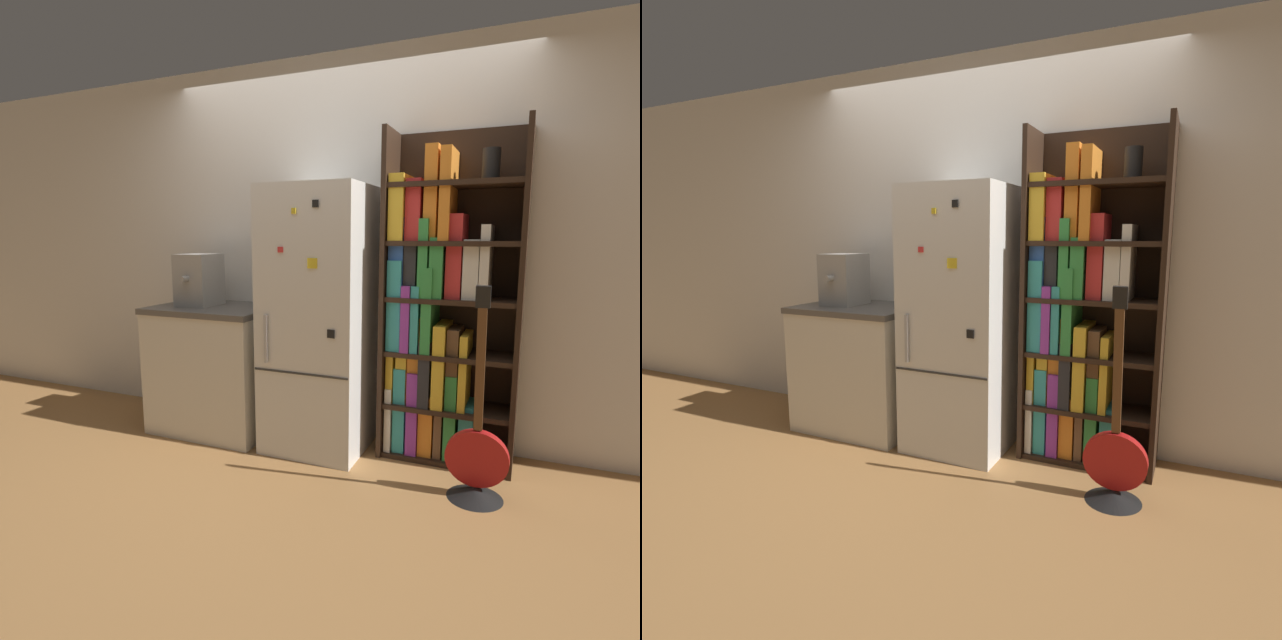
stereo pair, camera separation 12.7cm
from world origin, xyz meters
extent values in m
plane|color=#A87542|center=(0.00, 0.00, 0.00)|extent=(16.00, 16.00, 0.00)
cube|color=white|center=(0.00, 0.47, 1.30)|extent=(8.00, 0.05, 2.60)
cube|color=white|center=(0.00, 0.14, 0.86)|extent=(0.64, 0.62, 1.71)
cube|color=#333333|center=(0.00, -0.17, 0.58)|extent=(0.62, 0.01, 0.01)
cube|color=#B2B2B7|center=(-0.22, -0.19, 0.78)|extent=(0.02, 0.02, 0.30)
cube|color=yellow|center=(-0.03, -0.18, 1.54)|extent=(0.03, 0.01, 0.03)
cube|color=black|center=(0.20, -0.18, 0.84)|extent=(0.05, 0.01, 0.05)
cube|color=yellow|center=(0.09, -0.18, 1.24)|extent=(0.06, 0.02, 0.06)
cube|color=red|center=(-0.12, -0.18, 1.32)|extent=(0.03, 0.01, 0.03)
cube|color=black|center=(0.11, -0.18, 1.58)|extent=(0.04, 0.01, 0.04)
cube|color=black|center=(0.43, 0.27, 1.02)|extent=(0.03, 0.37, 2.03)
cube|color=black|center=(1.21, 0.27, 1.02)|extent=(0.03, 0.37, 2.03)
cube|color=black|center=(0.82, 0.43, 1.02)|extent=(0.81, 0.03, 2.03)
cube|color=black|center=(0.82, 0.27, 0.01)|extent=(0.75, 0.34, 0.03)
cube|color=black|center=(0.82, 0.27, 0.34)|extent=(0.75, 0.34, 0.03)
cube|color=black|center=(0.82, 0.27, 0.68)|extent=(0.75, 0.34, 0.03)
cube|color=black|center=(0.82, 0.27, 1.02)|extent=(0.75, 0.34, 0.03)
cube|color=black|center=(0.82, 0.27, 1.36)|extent=(0.75, 0.34, 0.03)
cube|color=black|center=(0.82, 0.27, 1.70)|extent=(0.75, 0.34, 0.03)
cube|color=silver|center=(0.47, 0.26, 0.24)|extent=(0.04, 0.28, 0.42)
cube|color=teal|center=(0.54, 0.26, 0.30)|extent=(0.08, 0.25, 0.55)
cube|color=purple|center=(0.62, 0.27, 0.30)|extent=(0.07, 0.31, 0.53)
cube|color=orange|center=(0.71, 0.26, 0.22)|extent=(0.09, 0.26, 0.38)
cube|color=brown|center=(0.78, 0.26, 0.25)|extent=(0.05, 0.24, 0.43)
cube|color=#338C3F|center=(0.85, 0.26, 0.30)|extent=(0.07, 0.27, 0.54)
cube|color=teal|center=(0.95, 0.26, 0.21)|extent=(0.08, 0.24, 0.35)
cube|color=gold|center=(0.47, 0.27, 0.62)|extent=(0.04, 0.27, 0.53)
cube|color=gold|center=(0.54, 0.27, 0.60)|extent=(0.07, 0.25, 0.49)
cube|color=orange|center=(0.62, 0.28, 0.63)|extent=(0.07, 0.26, 0.55)
cube|color=#262628|center=(0.69, 0.26, 0.56)|extent=(0.07, 0.30, 0.41)
cube|color=gold|center=(0.78, 0.27, 0.61)|extent=(0.07, 0.32, 0.52)
cube|color=brown|center=(0.85, 0.26, 0.60)|extent=(0.07, 0.25, 0.49)
cube|color=gold|center=(0.92, 0.26, 0.59)|extent=(0.04, 0.28, 0.46)
cube|color=teal|center=(0.49, 0.27, 0.97)|extent=(0.09, 0.31, 0.56)
cube|color=purple|center=(0.57, 0.26, 0.90)|extent=(0.05, 0.32, 0.41)
cube|color=teal|center=(0.62, 0.26, 0.90)|extent=(0.05, 0.31, 0.41)
cube|color=#338C3F|center=(0.69, 0.27, 0.95)|extent=(0.06, 0.32, 0.52)
cube|color=#2D59B2|center=(0.50, 0.27, 1.27)|extent=(0.09, 0.27, 0.48)
cube|color=#262628|center=(0.58, 0.27, 1.26)|extent=(0.07, 0.27, 0.45)
cube|color=#338C3F|center=(0.66, 0.27, 1.27)|extent=(0.06, 0.31, 0.47)
cube|color=#338C3F|center=(0.74, 0.26, 1.21)|extent=(0.08, 0.29, 0.36)
cube|color=red|center=(0.84, 0.28, 1.28)|extent=(0.09, 0.27, 0.49)
cube|color=silver|center=(0.93, 0.27, 1.21)|extent=(0.09, 0.26, 0.35)
cube|color=silver|center=(1.01, 0.27, 1.25)|extent=(0.05, 0.30, 0.43)
cube|color=gold|center=(0.50, 0.26, 1.57)|extent=(0.09, 0.31, 0.39)
cube|color=red|center=(0.59, 0.27, 1.55)|extent=(0.09, 0.27, 0.36)
cube|color=orange|center=(0.69, 0.27, 1.65)|extent=(0.08, 0.27, 0.55)
cube|color=orange|center=(0.78, 0.27, 1.64)|extent=(0.06, 0.31, 0.53)
cylinder|color=black|center=(1.01, 0.27, 1.80)|extent=(0.10, 0.10, 0.18)
cube|color=silver|center=(-0.81, 0.13, 0.43)|extent=(0.85, 0.64, 0.87)
cube|color=#5B5651|center=(-0.81, 0.13, 0.89)|extent=(0.87, 0.66, 0.04)
cube|color=#A5A39E|center=(-0.94, 0.14, 1.09)|extent=(0.25, 0.28, 0.37)
cylinder|color=#A5A39E|center=(-0.94, -0.03, 1.11)|extent=(0.04, 0.06, 0.04)
cone|color=black|center=(1.05, -0.19, 0.03)|extent=(0.30, 0.30, 0.06)
cylinder|color=#B21919|center=(1.05, -0.19, 0.23)|extent=(0.33, 0.09, 0.34)
cube|color=brown|center=(1.05, -0.26, 0.73)|extent=(0.04, 0.11, 0.66)
cube|color=black|center=(1.05, -0.31, 1.11)|extent=(0.07, 0.04, 0.11)
camera|label=1|loc=(1.26, -2.82, 1.39)|focal=28.00mm
camera|label=2|loc=(1.38, -2.77, 1.39)|focal=28.00mm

